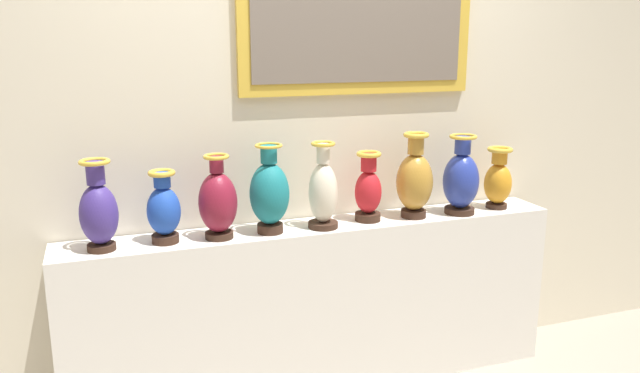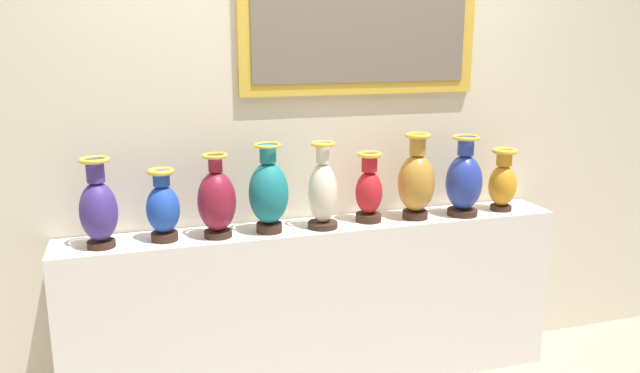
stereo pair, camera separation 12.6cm
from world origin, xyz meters
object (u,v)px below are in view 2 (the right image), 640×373
vase_crimson (369,190)px  vase_ochre (416,181)px  vase_teal (269,192)px  vase_ivory (323,192)px  vase_indigo (98,209)px  vase_amber (503,182)px  vase_sapphire (163,208)px  vase_burgundy (217,201)px  vase_cobalt (464,181)px

vase_crimson → vase_ochre: (0.25, -0.02, 0.03)m
vase_teal → vase_ochre: size_ratio=0.97×
vase_ivory → vase_crimson: vase_ivory is taller
vase_indigo → vase_ivory: size_ratio=0.95×
vase_teal → vase_amber: vase_teal is taller
vase_ochre → vase_indigo: bearing=-179.8°
vase_sapphire → vase_ochre: (1.24, -0.01, 0.04)m
vase_burgundy → vase_teal: size_ratio=0.92×
vase_indigo → vase_ivory: 1.02m
vase_indigo → vase_teal: size_ratio=0.95×
vase_sapphire → vase_indigo: bearing=-176.7°
vase_teal → vase_ochre: bearing=0.4°
vase_amber → vase_indigo: bearing=-179.7°
vase_cobalt → vase_amber: vase_cobalt is taller
vase_indigo → vase_sapphire: size_ratio=1.21×
vase_sapphire → vase_amber: 1.75m
vase_indigo → vase_ivory: bearing=-0.6°
vase_crimson → vase_amber: vase_crimson is taller
vase_teal → vase_crimson: bearing=2.9°
vase_burgundy → vase_crimson: (0.76, 0.03, -0.01)m
vase_teal → vase_crimson: 0.52m
vase_ochre → vase_amber: size_ratio=1.32×
vase_crimson → vase_cobalt: (0.51, -0.04, 0.02)m
vase_cobalt → vase_amber: bearing=5.7°
vase_cobalt → vase_amber: (0.25, 0.02, -0.03)m
vase_sapphire → vase_burgundy: vase_burgundy is taller
vase_indigo → vase_cobalt: 1.77m
vase_indigo → vase_burgundy: (0.51, -0.00, -0.00)m
vase_teal → vase_ochre: vase_ochre is taller
vase_ivory → vase_crimson: bearing=8.1°
vase_sapphire → vase_crimson: (0.99, 0.01, 0.01)m
vase_indigo → vase_sapphire: 0.27m
vase_sapphire → vase_ochre: bearing=-0.5°
vase_sapphire → vase_cobalt: 1.50m
vase_burgundy → vase_crimson: bearing=2.2°
vase_ivory → vase_burgundy: bearing=179.2°
vase_crimson → vase_ochre: vase_ochre is taller
vase_teal → vase_crimson: size_ratio=1.20×
vase_burgundy → vase_ivory: vase_ivory is taller
vase_ochre → vase_burgundy: bearing=-179.5°
vase_burgundy → vase_amber: 1.51m
vase_teal → vase_amber: size_ratio=1.27×
vase_sapphire → vase_ochre: size_ratio=0.76×
vase_ivory → vase_cobalt: size_ratio=1.01×
vase_indigo → vase_crimson: (1.27, 0.02, -0.02)m
vase_burgundy → vase_teal: bearing=0.7°
vase_ivory → vase_amber: (1.00, 0.02, -0.02)m
vase_crimson → vase_indigo: bearing=-178.9°
vase_cobalt → vase_ivory: bearing=179.7°
vase_indigo → vase_teal: (0.75, -0.00, 0.02)m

